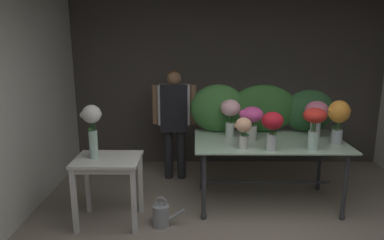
{
  "coord_description": "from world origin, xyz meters",
  "views": [
    {
      "loc": [
        -0.53,
        -2.27,
        2.01
      ],
      "look_at": [
        -0.56,
        1.47,
        1.12
      ],
      "focal_mm": 32.67,
      "sensor_mm": 36.0,
      "label": 1
    }
  ],
  "objects_px": {
    "vase_scarlet_ranunculus": "(315,122)",
    "vase_fuchsia_anemones": "(252,119)",
    "vase_rosy_stock": "(316,114)",
    "watering_can": "(161,215)",
    "side_table_white": "(108,168)",
    "vase_peach_carnations": "(243,129)",
    "vase_white_roses_tall": "(92,124)",
    "vase_crimson_freesia": "(272,126)",
    "vase_sunset_dahlias": "(339,116)",
    "display_table_glass": "(268,150)",
    "vase_blush_peonies": "(230,112)",
    "florist": "(174,113)"
  },
  "relations": [
    {
      "from": "vase_sunset_dahlias",
      "to": "display_table_glass",
      "type": "bearing_deg",
      "value": 169.43
    },
    {
      "from": "vase_rosy_stock",
      "to": "watering_can",
      "type": "relative_size",
      "value": 1.28
    },
    {
      "from": "side_table_white",
      "to": "vase_crimson_freesia",
      "type": "bearing_deg",
      "value": 2.63
    },
    {
      "from": "side_table_white",
      "to": "vase_sunset_dahlias",
      "type": "height_order",
      "value": "vase_sunset_dahlias"
    },
    {
      "from": "vase_white_roses_tall",
      "to": "watering_can",
      "type": "distance_m",
      "value": 1.23
    },
    {
      "from": "vase_crimson_freesia",
      "to": "vase_rosy_stock",
      "type": "bearing_deg",
      "value": 38.77
    },
    {
      "from": "vase_peach_carnations",
      "to": "vase_fuchsia_anemones",
      "type": "height_order",
      "value": "vase_fuchsia_anemones"
    },
    {
      "from": "side_table_white",
      "to": "vase_sunset_dahlias",
      "type": "distance_m",
      "value": 2.63
    },
    {
      "from": "florist",
      "to": "vase_fuchsia_anemones",
      "type": "xyz_separation_m",
      "value": [
        0.95,
        -0.8,
        0.11
      ]
    },
    {
      "from": "vase_rosy_stock",
      "to": "display_table_glass",
      "type": "bearing_deg",
      "value": -168.04
    },
    {
      "from": "side_table_white",
      "to": "vase_crimson_freesia",
      "type": "relative_size",
      "value": 1.77
    },
    {
      "from": "side_table_white",
      "to": "vase_rosy_stock",
      "type": "bearing_deg",
      "value": 13.91
    },
    {
      "from": "vase_peach_carnations",
      "to": "vase_crimson_freesia",
      "type": "xyz_separation_m",
      "value": [
        0.3,
        -0.06,
        0.06
      ]
    },
    {
      "from": "vase_fuchsia_anemones",
      "to": "vase_white_roses_tall",
      "type": "xyz_separation_m",
      "value": [
        -1.74,
        -0.47,
        0.05
      ]
    },
    {
      "from": "vase_blush_peonies",
      "to": "vase_peach_carnations",
      "type": "xyz_separation_m",
      "value": [
        0.09,
        -0.5,
        -0.09
      ]
    },
    {
      "from": "side_table_white",
      "to": "florist",
      "type": "distance_m",
      "value": 1.46
    },
    {
      "from": "vase_rosy_stock",
      "to": "watering_can",
      "type": "height_order",
      "value": "vase_rosy_stock"
    },
    {
      "from": "display_table_glass",
      "to": "vase_fuchsia_anemones",
      "type": "xyz_separation_m",
      "value": [
        -0.22,
        -0.0,
        0.38
      ]
    },
    {
      "from": "florist",
      "to": "vase_crimson_freesia",
      "type": "xyz_separation_m",
      "value": [
        1.11,
        -1.19,
        0.12
      ]
    },
    {
      "from": "vase_scarlet_ranunculus",
      "to": "vase_crimson_freesia",
      "type": "bearing_deg",
      "value": -174.35
    },
    {
      "from": "vase_rosy_stock",
      "to": "vase_white_roses_tall",
      "type": "bearing_deg",
      "value": -166.83
    },
    {
      "from": "vase_fuchsia_anemones",
      "to": "vase_scarlet_ranunculus",
      "type": "bearing_deg",
      "value": -28.88
    },
    {
      "from": "vase_rosy_stock",
      "to": "vase_scarlet_ranunculus",
      "type": "height_order",
      "value": "vase_scarlet_ranunculus"
    },
    {
      "from": "vase_rosy_stock",
      "to": "watering_can",
      "type": "distance_m",
      "value": 2.18
    },
    {
      "from": "vase_peach_carnations",
      "to": "side_table_white",
      "type": "bearing_deg",
      "value": -174.4
    },
    {
      "from": "side_table_white",
      "to": "vase_peach_carnations",
      "type": "relative_size",
      "value": 2.15
    },
    {
      "from": "vase_white_roses_tall",
      "to": "vase_crimson_freesia",
      "type": "bearing_deg",
      "value": 2.43
    },
    {
      "from": "display_table_glass",
      "to": "vase_blush_peonies",
      "type": "xyz_separation_m",
      "value": [
        -0.45,
        0.17,
        0.43
      ]
    },
    {
      "from": "vase_fuchsia_anemones",
      "to": "vase_blush_peonies",
      "type": "bearing_deg",
      "value": 143.58
    },
    {
      "from": "vase_blush_peonies",
      "to": "vase_sunset_dahlias",
      "type": "xyz_separation_m",
      "value": [
        1.2,
        -0.31,
        0.02
      ]
    },
    {
      "from": "vase_blush_peonies",
      "to": "vase_rosy_stock",
      "type": "relative_size",
      "value": 1.02
    },
    {
      "from": "vase_sunset_dahlias",
      "to": "vase_peach_carnations",
      "type": "bearing_deg",
      "value": -170.3
    },
    {
      "from": "vase_peach_carnations",
      "to": "vase_white_roses_tall",
      "type": "height_order",
      "value": "vase_white_roses_tall"
    },
    {
      "from": "vase_scarlet_ranunculus",
      "to": "vase_fuchsia_anemones",
      "type": "bearing_deg",
      "value": 151.12
    },
    {
      "from": "vase_rosy_stock",
      "to": "vase_fuchsia_anemones",
      "type": "bearing_deg",
      "value": -171.07
    },
    {
      "from": "florist",
      "to": "vase_white_roses_tall",
      "type": "xyz_separation_m",
      "value": [
        -0.79,
        -1.27,
        0.15
      ]
    },
    {
      "from": "vase_blush_peonies",
      "to": "vase_peach_carnations",
      "type": "bearing_deg",
      "value": -79.76
    },
    {
      "from": "vase_crimson_freesia",
      "to": "watering_can",
      "type": "bearing_deg",
      "value": -172.31
    },
    {
      "from": "vase_white_roses_tall",
      "to": "watering_can",
      "type": "bearing_deg",
      "value": -6.39
    },
    {
      "from": "vase_rosy_stock",
      "to": "vase_fuchsia_anemones",
      "type": "relative_size",
      "value": 1.11
    },
    {
      "from": "vase_sunset_dahlias",
      "to": "vase_scarlet_ranunculus",
      "type": "bearing_deg",
      "value": -148.86
    },
    {
      "from": "vase_blush_peonies",
      "to": "vase_fuchsia_anemones",
      "type": "distance_m",
      "value": 0.3
    },
    {
      "from": "side_table_white",
      "to": "florist",
      "type": "xyz_separation_m",
      "value": [
        0.65,
        1.27,
        0.33
      ]
    },
    {
      "from": "side_table_white",
      "to": "vase_fuchsia_anemones",
      "type": "bearing_deg",
      "value": 16.33
    },
    {
      "from": "vase_peach_carnations",
      "to": "vase_scarlet_ranunculus",
      "type": "bearing_deg",
      "value": -1.24
    },
    {
      "from": "vase_rosy_stock",
      "to": "vase_peach_carnations",
      "type": "relative_size",
      "value": 1.29
    },
    {
      "from": "side_table_white",
      "to": "vase_blush_peonies",
      "type": "distance_m",
      "value": 1.59
    },
    {
      "from": "vase_crimson_freesia",
      "to": "vase_fuchsia_anemones",
      "type": "bearing_deg",
      "value": 112.35
    },
    {
      "from": "vase_peach_carnations",
      "to": "vase_fuchsia_anemones",
      "type": "distance_m",
      "value": 0.36
    },
    {
      "from": "vase_sunset_dahlias",
      "to": "vase_scarlet_ranunculus",
      "type": "distance_m",
      "value": 0.4
    }
  ]
}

